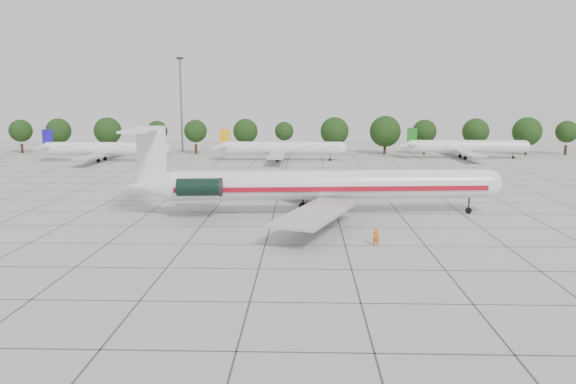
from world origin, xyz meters
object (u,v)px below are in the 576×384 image
Objects in this scene: bg_airliner_c at (281,148)px; bg_airliner_b at (105,149)px; bg_airliner_d at (466,147)px; main_airliner at (310,185)px; ground_crew at (376,237)px; floodlight_mast at (181,99)px.

bg_airliner_b is at bearing -176.38° from bg_airliner_c.
bg_airliner_c is 1.00× the size of bg_airliner_d.
main_airliner is at bearing -119.45° from bg_airliner_d.
bg_airliner_b reaches higher than ground_crew.
bg_airliner_b is (-47.21, 59.47, -0.99)m from main_airliner.
bg_airliner_c is (-12.61, 76.55, 2.04)m from ground_crew.
main_airliner is 1.85× the size of floodlight_mast.
bg_airliner_b is at bearing -56.24° from ground_crew.
floodlight_mast reaches higher than bg_airliner_d.
bg_airliner_d is (85.78, 8.85, 0.00)m from bg_airliner_b.
bg_airliner_d is at bearing 55.90° from main_airliner.
bg_airliner_c is 1.11× the size of floodlight_mast.
main_airliner is at bearing -68.37° from ground_crew.
ground_crew is at bearing -54.07° from bg_airliner_b.
bg_airliner_c is (40.99, 2.59, 0.00)m from bg_airliner_b.
ground_crew is 91.36m from bg_airliner_b.
bg_airliner_c and bg_airliner_d have the same top height.
bg_airliner_d is at bearing 5.89° from bg_airliner_b.
ground_crew is 0.06× the size of bg_airliner_b.
bg_airliner_d reaches higher than ground_crew.
bg_airliner_c is at bearing -82.82° from ground_crew.
bg_airliner_b is 41.07m from bg_airliner_c.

